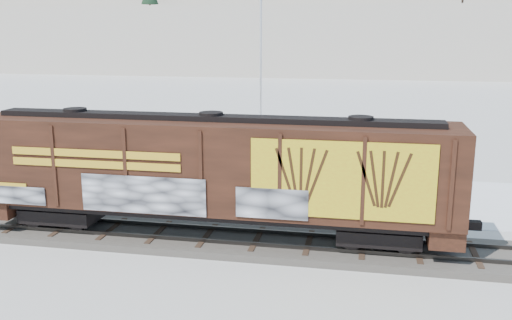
% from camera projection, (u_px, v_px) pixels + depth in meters
% --- Properties ---
extents(ground, '(500.00, 500.00, 0.00)m').
position_uv_depth(ground, '(207.00, 242.00, 22.43)').
color(ground, white).
rests_on(ground, ground).
extents(rail_track, '(50.00, 3.40, 0.43)m').
position_uv_depth(rail_track, '(207.00, 239.00, 22.40)').
color(rail_track, '#59544C').
rests_on(rail_track, ground).
extents(parking_strip, '(40.00, 8.00, 0.03)m').
position_uv_depth(parking_strip, '(246.00, 190.00, 29.60)').
color(parking_strip, white).
rests_on(parking_strip, ground).
extents(hillside, '(360.00, 110.00, 93.00)m').
position_uv_depth(hillside, '(348.00, 5.00, 152.88)').
color(hillside, white).
rests_on(hillside, ground).
extents(hopper_railcar, '(18.35, 3.06, 4.63)m').
position_uv_depth(hopper_railcar, '(212.00, 169.00, 21.70)').
color(hopper_railcar, black).
rests_on(hopper_railcar, rail_track).
extents(flagpole, '(2.30, 0.90, 13.10)m').
position_uv_depth(flagpole, '(262.00, 85.00, 33.23)').
color(flagpole, silver).
rests_on(flagpole, ground).
extents(car_silver, '(4.86, 3.42, 1.54)m').
position_uv_depth(car_silver, '(45.00, 172.00, 30.04)').
color(car_silver, '#B3B6BB').
rests_on(car_silver, parking_strip).
extents(car_white, '(4.99, 3.45, 1.56)m').
position_uv_depth(car_white, '(343.00, 179.00, 28.74)').
color(car_white, silver).
rests_on(car_white, parking_strip).
extents(car_dark, '(4.90, 2.69, 1.35)m').
position_uv_depth(car_dark, '(318.00, 185.00, 27.98)').
color(car_dark, black).
rests_on(car_dark, parking_strip).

